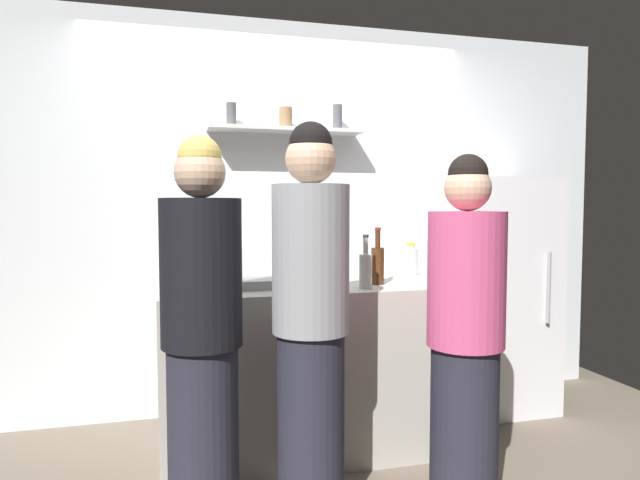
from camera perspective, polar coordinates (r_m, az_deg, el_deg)
name	(u,v)px	position (r m, az deg, el deg)	size (l,w,h in m)	color
back_wall_assembly	(281,217)	(3.77, -4.08, 2.43)	(4.80, 0.32, 2.60)	white
refrigerator	(494,293)	(3.96, 17.59, -5.28)	(0.67, 0.63, 1.56)	white
counter	(320,367)	(3.19, 0.00, -12.96)	(1.74, 0.68, 0.94)	#B7B2A8
baking_pan	(262,283)	(2.99, -5.99, -4.45)	(0.34, 0.24, 0.05)	gray
utensil_holder	(437,270)	(3.42, 12.02, -3.05)	(0.11, 0.11, 0.22)	#B2B2B7
wine_bottle_dark_glass	(236,263)	(3.21, -8.73, -2.35)	(0.08, 0.08, 0.31)	black
wine_bottle_pale_glass	(366,269)	(2.94, 4.73, -3.02)	(0.07, 0.07, 0.29)	#B2BFB2
wine_bottle_amber_glass	(378,264)	(3.11, 5.97, -2.44)	(0.07, 0.07, 0.32)	#472814
wine_bottle_green_glass	(306,265)	(3.04, -1.48, -2.60)	(0.07, 0.07, 0.31)	#19471E
water_bottle_plastic	(411,261)	(3.55, 9.36, -2.13)	(0.09, 0.09, 0.21)	silver
person_grey_hoodie	(311,321)	(2.45, -0.96, -8.40)	(0.34, 0.34, 1.74)	#262633
person_blonde	(202,336)	(2.41, -12.09, -9.72)	(0.34, 0.34, 1.67)	#262633
person_pink_top	(465,338)	(2.57, 14.79, -9.82)	(0.34, 0.34, 1.60)	#262633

